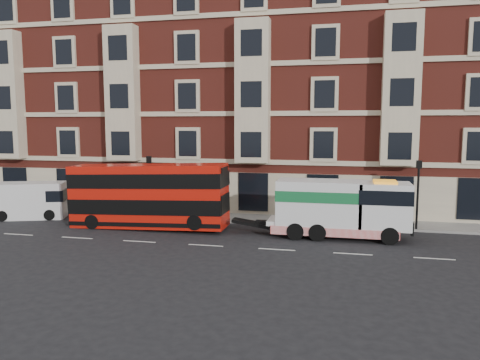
# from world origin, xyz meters

# --- Properties ---
(ground) EXTENTS (120.00, 120.00, 0.00)m
(ground) POSITION_xyz_m (0.00, 0.00, 0.00)
(ground) COLOR black
(ground) RESTS_ON ground
(sidewalk) EXTENTS (90.00, 3.00, 0.15)m
(sidewalk) POSITION_xyz_m (0.00, 7.50, 0.07)
(sidewalk) COLOR slate
(sidewalk) RESTS_ON ground
(victorian_terrace) EXTENTS (45.00, 12.00, 20.40)m
(victorian_terrace) POSITION_xyz_m (0.50, 15.00, 10.07)
(victorian_terrace) COLOR maroon
(victorian_terrace) RESTS_ON ground
(lamp_post_west) EXTENTS (0.35, 0.15, 4.35)m
(lamp_post_west) POSITION_xyz_m (-6.00, 6.20, 2.68)
(lamp_post_west) COLOR black
(lamp_post_west) RESTS_ON sidewalk
(lamp_post_east) EXTENTS (0.35, 0.15, 4.35)m
(lamp_post_east) POSITION_xyz_m (12.00, 6.20, 2.68)
(lamp_post_east) COLOR black
(lamp_post_east) RESTS_ON sidewalk
(double_decker_bus) EXTENTS (10.26, 2.35, 4.15)m
(double_decker_bus) POSITION_xyz_m (-4.87, 3.41, 2.20)
(double_decker_bus) COLOR red
(double_decker_bus) RESTS_ON ground
(tow_truck) EXTENTS (8.21, 2.43, 3.42)m
(tow_truck) POSITION_xyz_m (7.18, 3.41, 1.81)
(tow_truck) COLOR silver
(tow_truck) RESTS_ON ground
(box_van) EXTENTS (5.33, 3.55, 2.58)m
(box_van) POSITION_xyz_m (-14.57, 4.60, 1.27)
(box_van) COLOR silver
(box_van) RESTS_ON ground
(pedestrian) EXTENTS (0.59, 0.38, 1.61)m
(pedestrian) POSITION_xyz_m (-7.20, 7.45, 0.95)
(pedestrian) COLOR #182931
(pedestrian) RESTS_ON sidewalk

